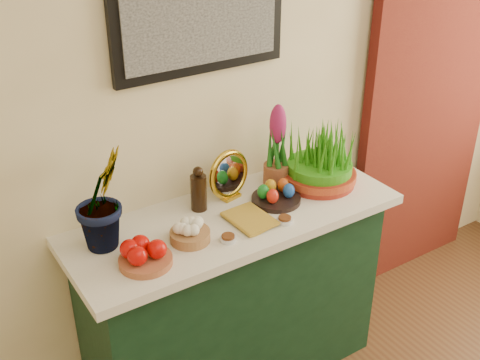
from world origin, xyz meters
The scene contains 13 objects.
sideboard centered at (-0.10, 2.00, 0.42)m, with size 1.30×0.45×0.85m, color #12331D.
tablecloth centered at (-0.10, 2.00, 0.87)m, with size 1.40×0.55×0.04m, color beige.
hyacinth_green centered at (-0.62, 2.09, 1.15)m, with size 0.26×0.22×0.52m, color #1B651A.
apple_bowl centered at (-0.55, 1.89, 0.93)m, with size 0.24×0.24×0.10m.
garlic_basket centered at (-0.35, 1.93, 0.93)m, with size 0.20×0.20×0.09m.
vinegar_cruet centered at (-0.20, 2.12, 0.98)m, with size 0.07×0.07×0.20m.
mirror centered at (-0.05, 2.13, 1.00)m, with size 0.22×0.09×0.22m.
book centered at (-0.16, 1.91, 0.90)m, with size 0.14×0.20×0.03m, color #B18928.
spice_dish_left centered at (-0.23, 1.85, 0.90)m, with size 0.06×0.06×0.03m.
spice_dish_right centered at (0.03, 1.84, 0.90)m, with size 0.06×0.06×0.03m.
egg_plate centered at (0.10, 1.99, 0.92)m, with size 0.28×0.28×0.09m.
hyacinth_pink centered at (0.19, 2.12, 1.06)m, with size 0.12×0.12×0.38m.
wheatgrass_sabzeh centered at (0.36, 2.02, 1.01)m, with size 0.33×0.33×0.27m.
Camera 1 is at (-1.23, 0.23, 2.19)m, focal length 45.00 mm.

